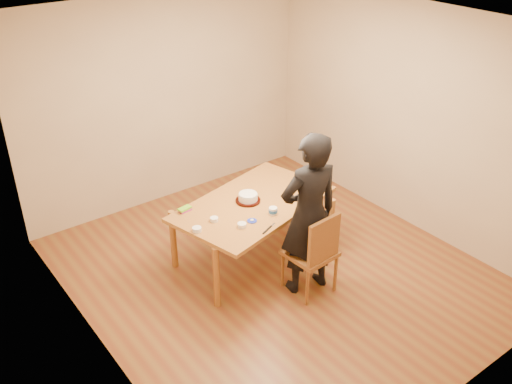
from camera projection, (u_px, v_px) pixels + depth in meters
room_shell at (257, 151)px, 5.93m from camera, size 4.00×4.50×2.70m
dining_table at (253, 204)px, 6.20m from camera, size 1.93×1.41×0.04m
dining_chair at (310, 253)px, 5.88m from camera, size 0.49×0.49×0.04m
cake_plate at (248, 201)px, 6.20m from camera, size 0.27×0.27×0.02m
cake at (248, 197)px, 6.18m from camera, size 0.21×0.21×0.07m
frosting_dome at (248, 193)px, 6.16m from camera, size 0.20×0.20×0.03m
frosting_tub at (273, 211)px, 5.96m from camera, size 0.09×0.09×0.08m
frosting_lid at (252, 221)px, 5.85m from camera, size 0.10×0.10×0.01m
frosting_dollop at (252, 220)px, 5.84m from camera, size 0.04×0.04×0.02m
ramekin_green at (242, 225)px, 5.75m from camera, size 0.09×0.09×0.04m
ramekin_yellow at (214, 219)px, 5.85m from camera, size 0.08×0.08×0.04m
ramekin_multi at (197, 229)px, 5.68m from camera, size 0.09×0.09×0.04m
candy_box_pink at (185, 210)px, 6.02m from camera, size 0.14×0.08×0.02m
candy_box_green at (185, 208)px, 6.01m from camera, size 0.15×0.09×0.02m
spatula at (267, 230)px, 5.70m from camera, size 0.17×0.08×0.01m
person at (309, 215)px, 5.70m from camera, size 0.72×0.54×1.78m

